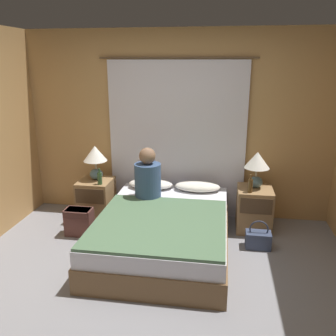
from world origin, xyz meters
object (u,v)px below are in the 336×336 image
lamp_left (95,157)px  backpack_on_floor (79,220)px  beer_bottle_on_right_stand (250,185)px  pillow_right (197,187)px  person_left_in_bed (148,177)px  handbag_on_floor (258,239)px  pillow_left (151,184)px  bed (164,232)px  nightstand_right (254,209)px  lamp_right (257,164)px  beer_bottle_on_left_stand (100,178)px  nightstand_left (96,199)px

lamp_left → backpack_on_floor: size_ratio=1.34×
lamp_left → beer_bottle_on_right_stand: (2.03, -0.20, -0.22)m
pillow_right → person_left_in_bed: (-0.60, -0.34, 0.21)m
handbag_on_floor → pillow_left: bearing=156.7°
bed → person_left_in_bed: (-0.28, 0.45, 0.49)m
pillow_left → nightstand_right: bearing=-4.9°
lamp_left → person_left_in_bed: 0.84m
bed → nightstand_right: bearing=32.9°
lamp_right → handbag_on_floor: (0.02, -0.54, -0.75)m
pillow_left → pillow_right: bearing=0.0°
beer_bottle_on_left_stand → handbag_on_floor: beer_bottle_on_left_stand is taller
nightstand_right → pillow_right: (-0.74, 0.12, 0.22)m
nightstand_left → lamp_left: bearing=90.0°
lamp_left → backpack_on_floor: bearing=-95.1°
lamp_right → pillow_right: lamp_right is taller
pillow_right → handbag_on_floor: bearing=-38.3°
lamp_left → pillow_left: bearing=4.7°
beer_bottle_on_right_stand → handbag_on_floor: beer_bottle_on_right_stand is taller
beer_bottle_on_left_stand → nightstand_left: bearing=129.8°
nightstand_right → pillow_right: size_ratio=0.93×
bed → nightstand_left: size_ratio=3.57×
backpack_on_floor → lamp_right: bearing=14.4°
pillow_left → beer_bottle_on_left_stand: (-0.62, -0.26, 0.14)m
bed → backpack_on_floor: bearing=170.5°
beer_bottle_on_right_stand → pillow_left: bearing=168.6°
person_left_in_bed → backpack_on_floor: person_left_in_bed is taller
lamp_right → backpack_on_floor: size_ratio=1.34×
pillow_left → beer_bottle_on_left_stand: bearing=-157.2°
nightstand_left → pillow_right: (1.37, 0.12, 0.22)m
pillow_right → handbag_on_floor: size_ratio=1.74×
bed → lamp_right: size_ratio=4.28×
nightstand_right → lamp_left: bearing=178.5°
bed → pillow_left: (-0.32, 0.80, 0.28)m
nightstand_right → lamp_left: 2.18m
pillow_left → person_left_in_bed: 0.40m
bed → beer_bottle_on_right_stand: 1.19m
nightstand_left → beer_bottle_on_right_stand: size_ratio=2.47×
bed → lamp_left: size_ratio=4.28×
bed → beer_bottle_on_right_stand: beer_bottle_on_right_stand is taller
lamp_left → handbag_on_floor: lamp_left is taller
pillow_right → beer_bottle_on_left_stand: bearing=-168.3°
nightstand_right → lamp_left: lamp_left is taller
nightstand_right → lamp_right: bearing=90.0°
nightstand_left → pillow_right: bearing=4.9°
bed → pillow_right: size_ratio=3.32×
lamp_left → beer_bottle_on_right_stand: bearing=-5.6°
lamp_right → nightstand_left: bearing=-178.5°
nightstand_left → handbag_on_floor: size_ratio=1.62×
handbag_on_floor → nightstand_right: bearing=92.8°
nightstand_right → backpack_on_floor: (-2.15, -0.50, -0.08)m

